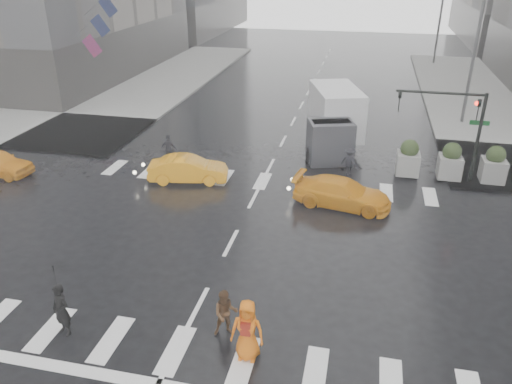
% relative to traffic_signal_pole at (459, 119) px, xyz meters
% --- Properties ---
extents(ground, '(120.00, 120.00, 0.00)m').
position_rel_traffic_signal_pole_xyz_m(ground, '(-9.01, -8.01, -3.22)').
color(ground, black).
rests_on(ground, ground).
extents(sidewalk_nw, '(35.00, 35.00, 0.15)m').
position_rel_traffic_signal_pole_xyz_m(sidewalk_nw, '(-28.51, 9.49, -3.14)').
color(sidewalk_nw, gray).
rests_on(sidewalk_nw, ground).
extents(road_markings, '(18.00, 48.00, 0.01)m').
position_rel_traffic_signal_pole_xyz_m(road_markings, '(-9.01, -8.01, -3.21)').
color(road_markings, silver).
rests_on(road_markings, ground).
extents(traffic_signal_pole, '(4.45, 0.42, 4.50)m').
position_rel_traffic_signal_pole_xyz_m(traffic_signal_pole, '(0.00, 0.00, 0.00)').
color(traffic_signal_pole, black).
rests_on(traffic_signal_pole, ground).
extents(street_lamp_near, '(2.15, 0.22, 9.00)m').
position_rel_traffic_signal_pole_xyz_m(street_lamp_near, '(1.86, 9.99, 1.73)').
color(street_lamp_near, '#59595B').
rests_on(street_lamp_near, ground).
extents(street_lamp_far, '(2.15, 0.22, 9.00)m').
position_rel_traffic_signal_pole_xyz_m(street_lamp_far, '(1.86, 29.99, 1.73)').
color(street_lamp_far, '#59595B').
rests_on(street_lamp_far, ground).
extents(planter_west, '(1.10, 1.10, 1.80)m').
position_rel_traffic_signal_pole_xyz_m(planter_west, '(-2.01, 0.19, -2.23)').
color(planter_west, gray).
rests_on(planter_west, ground).
extents(planter_mid, '(1.10, 1.10, 1.80)m').
position_rel_traffic_signal_pole_xyz_m(planter_mid, '(-0.01, 0.19, -2.23)').
color(planter_mid, gray).
rests_on(planter_mid, ground).
extents(planter_east, '(1.10, 1.10, 1.80)m').
position_rel_traffic_signal_pole_xyz_m(planter_east, '(1.99, 0.19, -2.23)').
color(planter_east, gray).
rests_on(planter_east, ground).
extents(flag_cluster, '(2.87, 3.06, 4.69)m').
position_rel_traffic_signal_pole_xyz_m(flag_cluster, '(-24.09, 10.49, 2.42)').
color(flag_cluster, '#59595B').
rests_on(flag_cluster, ground).
extents(pedestrian_black, '(1.23, 1.25, 2.43)m').
position_rel_traffic_signal_pole_xyz_m(pedestrian_black, '(-12.47, -14.04, -1.62)').
color(pedestrian_black, black).
rests_on(pedestrian_black, ground).
extents(pedestrian_brown, '(0.90, 0.80, 1.53)m').
position_rel_traffic_signal_pole_xyz_m(pedestrian_brown, '(-7.78, -13.02, -2.45)').
color(pedestrian_brown, '#412A17').
rests_on(pedestrian_brown, ground).
extents(pedestrian_orange, '(0.94, 0.62, 1.89)m').
position_rel_traffic_signal_pole_xyz_m(pedestrian_orange, '(-6.94, -13.80, -2.27)').
color(pedestrian_orange, '#D4610F').
rests_on(pedestrian_orange, ground).
extents(pedestrian_far_a, '(0.93, 0.57, 1.58)m').
position_rel_traffic_signal_pole_xyz_m(pedestrian_far_a, '(-14.36, -0.81, -2.43)').
color(pedestrian_far_a, black).
rests_on(pedestrian_far_a, ground).
extents(pedestrian_far_b, '(1.13, 0.94, 1.53)m').
position_rel_traffic_signal_pole_xyz_m(pedestrian_far_b, '(-4.86, -0.37, -2.45)').
color(pedestrian_far_b, black).
rests_on(pedestrian_far_b, ground).
extents(taxi_mid, '(4.04, 2.09, 1.27)m').
position_rel_traffic_signal_pole_xyz_m(taxi_mid, '(-12.59, -2.79, -2.58)').
color(taxi_mid, orange).
rests_on(taxi_mid, ground).
extents(taxi_rear, '(4.07, 2.37, 1.26)m').
position_rel_traffic_signal_pole_xyz_m(taxi_rear, '(-5.01, -3.82, -2.59)').
color(taxi_rear, orange).
rests_on(taxi_rear, ground).
extents(box_truck, '(2.36, 6.30, 3.35)m').
position_rel_traffic_signal_pole_xyz_m(box_truck, '(-6.01, 3.35, -1.43)').
color(box_truck, silver).
rests_on(box_truck, ground).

